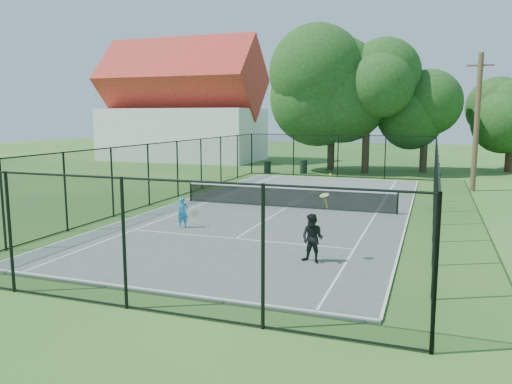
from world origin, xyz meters
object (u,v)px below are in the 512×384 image
(player_blue, at_px, (183,213))
(trash_bin_right, at_px, (304,167))
(tennis_net, at_px, (287,197))
(player_black, at_px, (313,238))
(utility_pole, at_px, (477,122))
(trash_bin_left, at_px, (267,167))

(player_blue, bearing_deg, trash_bin_right, 90.74)
(tennis_net, bearing_deg, player_black, -69.05)
(utility_pole, bearing_deg, tennis_net, -133.69)
(player_blue, bearing_deg, player_black, -26.47)
(tennis_net, xyz_separation_m, utility_pole, (8.60, 9.00, 3.38))
(trash_bin_left, relative_size, trash_bin_right, 0.89)
(trash_bin_right, height_order, player_black, player_black)
(trash_bin_left, bearing_deg, player_blue, -81.29)
(tennis_net, xyz_separation_m, player_black, (3.17, -8.28, 0.21))
(trash_bin_left, height_order, utility_pole, utility_pole)
(player_blue, height_order, player_black, player_black)
(player_blue, bearing_deg, utility_pole, 52.28)
(tennis_net, distance_m, trash_bin_left, 14.78)
(trash_bin_left, xyz_separation_m, player_black, (8.66, -21.99, 0.32))
(trash_bin_right, xyz_separation_m, player_blue, (0.25, -19.75, 0.12))
(utility_pole, height_order, player_blue, utility_pole)
(trash_bin_left, distance_m, player_black, 23.64)
(tennis_net, height_order, player_black, player_black)
(trash_bin_left, height_order, trash_bin_right, trash_bin_right)
(trash_bin_left, bearing_deg, utility_pole, -18.51)
(utility_pole, height_order, player_black, utility_pole)
(tennis_net, height_order, player_blue, player_blue)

